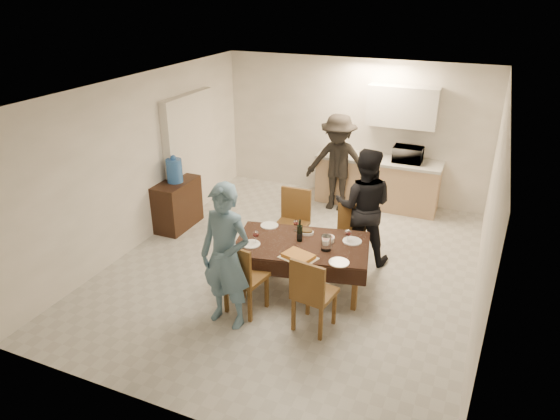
{
  "coord_description": "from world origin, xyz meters",
  "views": [
    {
      "loc": [
        2.3,
        -5.9,
        3.8
      ],
      "look_at": [
        -0.08,
        -0.3,
        1.02
      ],
      "focal_mm": 32.0,
      "sensor_mm": 36.0,
      "label": 1
    }
  ],
  "objects": [
    {
      "name": "plate_near_left",
      "position": [
        -0.3,
        -0.77,
        0.68
      ],
      "size": [
        0.25,
        0.25,
        0.01
      ],
      "primitive_type": "cylinder",
      "color": "white",
      "rests_on": "dining_table"
    },
    {
      "name": "savoury_tart",
      "position": [
        0.4,
        -0.85,
        0.7
      ],
      "size": [
        0.5,
        0.43,
        0.05
      ],
      "primitive_type": "cube",
      "rotation": [
        0.0,
        0.0,
        -0.31
      ],
      "color": "#BD8537",
      "rests_on": "dining_table"
    },
    {
      "name": "chair_near_left",
      "position": [
        -0.15,
        -1.31,
        0.61
      ],
      "size": [
        0.52,
        0.52,
        0.54
      ],
      "rotation": [
        0.0,
        0.0,
        -0.17
      ],
      "color": "brown",
      "rests_on": "floor"
    },
    {
      "name": "kitchen_base_cabinet",
      "position": [
        0.6,
        2.68,
        0.43
      ],
      "size": [
        2.2,
        0.6,
        0.86
      ],
      "primitive_type": "cube",
      "color": "tan",
      "rests_on": "floor"
    },
    {
      "name": "water_jug",
      "position": [
        -2.28,
        0.47,
        1.01
      ],
      "size": [
        0.26,
        0.26,
        0.39
      ],
      "primitive_type": "cylinder",
      "color": "#3976D2",
      "rests_on": "console"
    },
    {
      "name": "chair_far_left",
      "position": [
        -0.15,
        0.19,
        0.63
      ],
      "size": [
        0.48,
        0.48,
        0.55
      ],
      "rotation": [
        0.0,
        0.0,
        3.17
      ],
      "color": "brown",
      "rests_on": "floor"
    },
    {
      "name": "person_far",
      "position": [
        0.85,
        0.58,
        0.87
      ],
      "size": [
        0.94,
        0.78,
        1.74
      ],
      "primitive_type": "imported",
      "rotation": [
        0.0,
        0.0,
        3.3
      ],
      "color": "black",
      "rests_on": "floor"
    },
    {
      "name": "stub_partition",
      "position": [
        -2.42,
        1.2,
        1.05
      ],
      "size": [
        0.15,
        1.4,
        2.1
      ],
      "primitive_type": "cube",
      "color": "silver",
      "rests_on": "floor"
    },
    {
      "name": "chair_near_right",
      "position": [
        0.75,
        -1.31,
        0.6
      ],
      "size": [
        0.5,
        0.51,
        0.53
      ],
      "rotation": [
        0.0,
        0.0,
        -0.14
      ],
      "color": "brown",
      "rests_on": "floor"
    },
    {
      "name": "mushroom_dish",
      "position": [
        0.25,
        -0.19,
        0.7
      ],
      "size": [
        0.21,
        0.21,
        0.04
      ],
      "primitive_type": "cylinder",
      "color": "white",
      "rests_on": "dining_table"
    },
    {
      "name": "wine_glass_b",
      "position": [
        0.85,
        -0.22,
        0.77
      ],
      "size": [
        0.09,
        0.09,
        0.2
      ],
      "primitive_type": null,
      "color": "white",
      "rests_on": "dining_table"
    },
    {
      "name": "wine_glass_a",
      "position": [
        -0.25,
        -0.72,
        0.77
      ],
      "size": [
        0.09,
        0.09,
        0.19
      ],
      "primitive_type": null,
      "color": "white",
      "rests_on": "dining_table"
    },
    {
      "name": "wall_front",
      "position": [
        0.0,
        -3.0,
        1.3
      ],
      "size": [
        5.0,
        0.02,
        2.6
      ],
      "primitive_type": "cube",
      "color": "white",
      "rests_on": "floor"
    },
    {
      "name": "plate_far_left",
      "position": [
        -0.3,
        -0.17,
        0.68
      ],
      "size": [
        0.25,
        0.25,
        0.01
      ],
      "primitive_type": "cylinder",
      "color": "white",
      "rests_on": "dining_table"
    },
    {
      "name": "salad_bowl",
      "position": [
        0.6,
        -0.29,
        0.71
      ],
      "size": [
        0.18,
        0.18,
        0.07
      ],
      "primitive_type": "cylinder",
      "color": "white",
      "rests_on": "dining_table"
    },
    {
      "name": "water_pitcher",
      "position": [
        0.65,
        -0.52,
        0.78
      ],
      "size": [
        0.13,
        0.13,
        0.2
      ],
      "primitive_type": "cylinder",
      "color": "white",
      "rests_on": "dining_table"
    },
    {
      "name": "chair_far_right",
      "position": [
        0.75,
        0.2,
        0.57
      ],
      "size": [
        0.48,
        0.48,
        0.5
      ],
      "rotation": [
        0.0,
        0.0,
        3.28
      ],
      "color": "brown",
      "rests_on": "floor"
    },
    {
      "name": "wine_bottle",
      "position": [
        0.25,
        -0.42,
        0.83
      ],
      "size": [
        0.08,
        0.08,
        0.31
      ],
      "primitive_type": null,
      "color": "black",
      "rests_on": "dining_table"
    },
    {
      "name": "upper_cabinet",
      "position": [
        0.9,
        2.82,
        1.85
      ],
      "size": [
        1.2,
        0.34,
        0.7
      ],
      "primitive_type": "cube",
      "color": "silver",
      "rests_on": "wall_back"
    },
    {
      "name": "person_kitchen",
      "position": [
        -0.04,
        2.23,
        0.88
      ],
      "size": [
        1.14,
        0.65,
        1.76
      ],
      "primitive_type": "imported",
      "color": "black",
      "rests_on": "floor"
    },
    {
      "name": "dining_table",
      "position": [
        0.3,
        -0.47,
        0.65
      ],
      "size": [
        1.9,
        1.34,
        0.68
      ],
      "rotation": [
        0.0,
        0.0,
        0.2
      ],
      "color": "black",
      "rests_on": "floor"
    },
    {
      "name": "plate_far_right",
      "position": [
        0.9,
        -0.17,
        0.68
      ],
      "size": [
        0.25,
        0.25,
        0.01
      ],
      "primitive_type": "cylinder",
      "color": "white",
      "rests_on": "dining_table"
    },
    {
      "name": "plate_near_right",
      "position": [
        0.9,
        -0.77,
        0.68
      ],
      "size": [
        0.25,
        0.25,
        0.01
      ],
      "primitive_type": "cylinder",
      "color": "white",
      "rests_on": "dining_table"
    },
    {
      "name": "floor",
      "position": [
        0.0,
        0.0,
        0.0
      ],
      "size": [
        5.0,
        6.0,
        0.02
      ],
      "primitive_type": "cube",
      "color": "#BABAB5",
      "rests_on": "ground"
    },
    {
      "name": "ceiling",
      "position": [
        0.0,
        0.0,
        2.6
      ],
      "size": [
        5.0,
        6.0,
        0.02
      ],
      "primitive_type": "cube",
      "color": "white",
      "rests_on": "wall_back"
    },
    {
      "name": "microwave",
      "position": [
        1.1,
        2.68,
        1.05
      ],
      "size": [
        0.5,
        0.34,
        0.28
      ],
      "primitive_type": "imported",
      "rotation": [
        0.0,
        0.0,
        3.14
      ],
      "color": "silver",
      "rests_on": "kitchen_worktop"
    },
    {
      "name": "wine_glass_c",
      "position": [
        0.1,
        -0.17,
        0.76
      ],
      "size": [
        0.08,
        0.08,
        0.17
      ],
      "primitive_type": null,
      "color": "white",
      "rests_on": "dining_table"
    },
    {
      "name": "kitchen_worktop",
      "position": [
        0.6,
        2.68,
        0.89
      ],
      "size": [
        2.24,
        0.64,
        0.05
      ],
      "primitive_type": "cube",
      "color": "#B1B1AC",
      "rests_on": "kitchen_base_cabinet"
    },
    {
      "name": "console",
      "position": [
        -2.28,
        0.47,
        0.41
      ],
      "size": [
        0.44,
        0.88,
        0.81
      ],
      "primitive_type": "cube",
      "color": "black",
      "rests_on": "floor"
    },
    {
      "name": "person_near",
      "position": [
        -0.25,
        -1.52,
        0.9
      ],
      "size": [
        0.69,
        0.49,
        1.8
      ],
      "primitive_type": "imported",
      "rotation": [
        0.0,
        0.0,
        -0.09
      ],
      "color": "slate",
      "rests_on": "floor"
    },
    {
      "name": "wall_right",
      "position": [
        2.5,
        0.0,
        1.3
      ],
      "size": [
        0.02,
        6.0,
        2.6
      ],
      "primitive_type": "cube",
      "color": "white",
      "rests_on": "floor"
    },
    {
      "name": "wall_back",
      "position": [
        0.0,
        3.0,
        1.3
      ],
      "size": [
        5.0,
        0.02,
        2.6
      ],
      "primitive_type": "cube",
      "color": "white",
      "rests_on": "floor"
    },
    {
      "name": "wall_left",
      "position": [
        -2.5,
        0.0,
        1.3
      ],
      "size": [
        0.02,
        6.0,
        2.6
      ],
      "primitive_type": "cube",
      "color": "white",
      "rests_on": "floor"
    }
  ]
}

